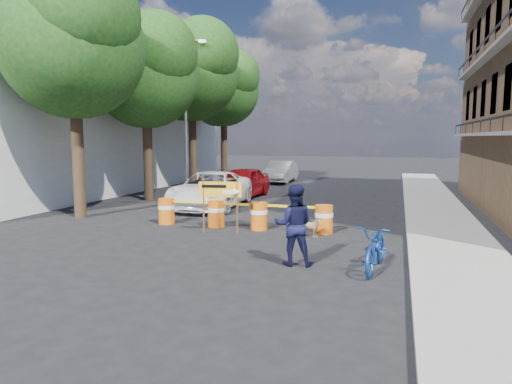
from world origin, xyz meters
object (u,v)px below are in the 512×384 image
Objects in this scene: sedan_silver at (281,172)px; sedan_red at (242,182)px; dog at (309,228)px; pedestrian at (294,225)px; suv_white at (211,190)px; barrel_mid_right at (259,216)px; detour_sign at (225,194)px; barrel_far_left at (167,211)px; barrel_mid_left at (216,213)px; barrel_far_right at (324,219)px; bicycle at (377,226)px.

sedan_red is at bearing -90.49° from sedan_silver.
sedan_red reaches higher than dog.
pedestrian is 0.35× the size of suv_white.
barrel_mid_right is 0.20× the size of sedan_silver.
sedan_silver reaches higher than barrel_mid_right.
detour_sign is (-0.81, -0.93, 0.81)m from barrel_mid_right.
suv_white is 11.58m from sedan_silver.
pedestrian reaches higher than dog.
barrel_far_left is 1.00× the size of barrel_mid_right.
detour_sign reaches higher than sedan_red.
barrel_mid_left is 15.69m from sedan_silver.
pedestrian is (5.41, -3.75, 0.50)m from barrel_far_left.
sedan_red is at bearing 81.03° from suv_white.
barrel_far_left is 1.00× the size of barrel_far_right.
barrel_far_right is at bearing -26.22° from dog.
sedan_red reaches higher than barrel_far_left.
pedestrian is (3.53, -3.74, 0.50)m from barrel_mid_left.
bicycle is (1.77, -3.68, 0.57)m from barrel_far_right.
sedan_red is at bearing 125.73° from barrel_far_right.
barrel_far_left is 0.16× the size of suv_white.
bicycle is at bearing 171.97° from pedestrian.
sedan_red is at bearing 88.14° from barrel_far_left.
sedan_red is 8.18m from sedan_silver.
suv_white is (-5.22, 4.71, 0.46)m from dog.
barrel_mid_left is (1.89, -0.01, 0.00)m from barrel_far_left.
suv_white is at bearing 130.33° from barrel_mid_right.
barrel_far_left is 0.43× the size of bicycle.
dog is at bearing -46.72° from suv_white.
dog is 0.17× the size of sedan_silver.
barrel_far_right is 3.21m from detour_sign.
barrel_far_left is 5.54m from barrel_far_right.
barrel_far_left and barrel_mid_left have the same top height.
detour_sign is at bearing -52.95° from barrel_mid_left.
barrel_mid_left is 0.16× the size of suv_white.
barrel_far_right is at bearing 0.83° from barrel_mid_left.
pedestrian reaches higher than barrel_far_right.
barrel_far_left is 15.59m from sedan_silver.
barrel_far_left is at bearing 148.51° from detour_sign.
barrel_mid_right is 0.43× the size of bicycle.
bicycle is 10.60m from suv_white.
dog is (-0.21, 3.04, -0.66)m from pedestrian.
sedan_silver is (-2.40, 16.53, -0.55)m from detour_sign.
barrel_mid_right is 1.47m from detour_sign.
bicycle is at bearing -33.79° from barrel_mid_left.
barrel_mid_right is 5.28m from suv_white.
detour_sign is 3.99m from pedestrian.
sedan_red is (-1.65, 7.41, 0.30)m from barrel_mid_left.
barrel_far_right is 0.43× the size of bicycle.
barrel_far_right reaches higher than dog.
barrel_mid_right is 15.93m from sedan_silver.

